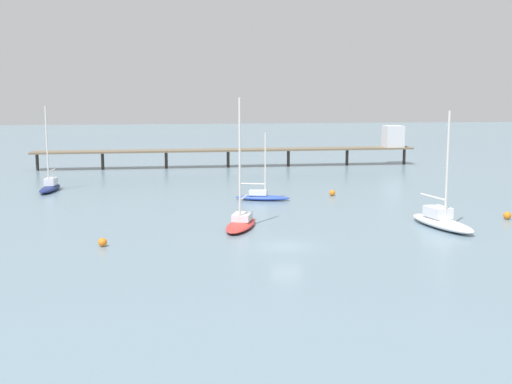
{
  "coord_description": "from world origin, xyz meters",
  "views": [
    {
      "loc": [
        -9.27,
        -53.71,
        12.94
      ],
      "look_at": [
        0.0,
        20.2,
        1.5
      ],
      "focal_mm": 47.13,
      "sensor_mm": 36.0,
      "label": 1
    }
  ],
  "objects_px": {
    "sailboat_blue": "(262,196)",
    "mooring_buoy_outer": "(332,193)",
    "sailboat_white": "(441,220)",
    "sailboat_navy": "(50,186)",
    "mooring_buoy_mid": "(103,242)",
    "sailboat_red": "(241,221)",
    "pier": "(282,146)",
    "mooring_buoy_near": "(507,215)"
  },
  "relations": [
    {
      "from": "sailboat_white",
      "to": "sailboat_navy",
      "type": "distance_m",
      "value": 49.38
    },
    {
      "from": "mooring_buoy_mid",
      "to": "sailboat_red",
      "type": "bearing_deg",
      "value": 27.11
    },
    {
      "from": "mooring_buoy_near",
      "to": "sailboat_blue",
      "type": "bearing_deg",
      "value": 147.55
    },
    {
      "from": "sailboat_navy",
      "to": "mooring_buoy_outer",
      "type": "height_order",
      "value": "sailboat_navy"
    },
    {
      "from": "pier",
      "to": "mooring_buoy_mid",
      "type": "bearing_deg",
      "value": -113.48
    },
    {
      "from": "sailboat_white",
      "to": "sailboat_navy",
      "type": "height_order",
      "value": "sailboat_white"
    },
    {
      "from": "sailboat_red",
      "to": "sailboat_navy",
      "type": "height_order",
      "value": "sailboat_red"
    },
    {
      "from": "mooring_buoy_mid",
      "to": "pier",
      "type": "bearing_deg",
      "value": 66.52
    },
    {
      "from": "sailboat_red",
      "to": "mooring_buoy_outer",
      "type": "bearing_deg",
      "value": 53.38
    },
    {
      "from": "sailboat_red",
      "to": "mooring_buoy_mid",
      "type": "xyz_separation_m",
      "value": [
        -12.2,
        -6.25,
        -0.29
      ]
    },
    {
      "from": "sailboat_white",
      "to": "mooring_buoy_outer",
      "type": "bearing_deg",
      "value": 105.98
    },
    {
      "from": "pier",
      "to": "sailboat_white",
      "type": "height_order",
      "value": "sailboat_white"
    },
    {
      "from": "sailboat_blue",
      "to": "mooring_buoy_outer",
      "type": "distance_m",
      "value": 9.29
    },
    {
      "from": "mooring_buoy_mid",
      "to": "mooring_buoy_outer",
      "type": "bearing_deg",
      "value": 43.3
    },
    {
      "from": "mooring_buoy_outer",
      "to": "sailboat_blue",
      "type": "bearing_deg",
      "value": -166.02
    },
    {
      "from": "sailboat_blue",
      "to": "mooring_buoy_outer",
      "type": "bearing_deg",
      "value": 13.98
    },
    {
      "from": "pier",
      "to": "mooring_buoy_outer",
      "type": "xyz_separation_m",
      "value": [
        0.88,
        -32.29,
        -3.08
      ]
    },
    {
      "from": "mooring_buoy_mid",
      "to": "mooring_buoy_near",
      "type": "relative_size",
      "value": 0.94
    },
    {
      "from": "sailboat_navy",
      "to": "mooring_buoy_mid",
      "type": "height_order",
      "value": "sailboat_navy"
    },
    {
      "from": "sailboat_blue",
      "to": "mooring_buoy_mid",
      "type": "bearing_deg",
      "value": -126.99
    },
    {
      "from": "sailboat_red",
      "to": "sailboat_blue",
      "type": "distance_m",
      "value": 15.83
    },
    {
      "from": "sailboat_red",
      "to": "sailboat_white",
      "type": "xyz_separation_m",
      "value": [
        18.75,
        -2.37,
        0.08
      ]
    },
    {
      "from": "pier",
      "to": "mooring_buoy_mid",
      "type": "height_order",
      "value": "pier"
    },
    {
      "from": "sailboat_red",
      "to": "mooring_buoy_near",
      "type": "bearing_deg",
      "value": 1.55
    },
    {
      "from": "mooring_buoy_outer",
      "to": "sailboat_red",
      "type": "bearing_deg",
      "value": -126.62
    },
    {
      "from": "sailboat_navy",
      "to": "mooring_buoy_near",
      "type": "xyz_separation_m",
      "value": [
        48.87,
        -24.93,
        -0.34
      ]
    },
    {
      "from": "sailboat_white",
      "to": "sailboat_navy",
      "type": "xyz_separation_m",
      "value": [
        -40.66,
        28.03,
        -0.0
      ]
    },
    {
      "from": "sailboat_red",
      "to": "mooring_buoy_mid",
      "type": "height_order",
      "value": "sailboat_red"
    },
    {
      "from": "sailboat_blue",
      "to": "sailboat_navy",
      "type": "bearing_deg",
      "value": 158.24
    },
    {
      "from": "mooring_buoy_near",
      "to": "mooring_buoy_outer",
      "type": "distance_m",
      "value": 21.83
    },
    {
      "from": "sailboat_navy",
      "to": "mooring_buoy_mid",
      "type": "relative_size",
      "value": 14.79
    },
    {
      "from": "pier",
      "to": "sailboat_red",
      "type": "relative_size",
      "value": 5.23
    },
    {
      "from": "sailboat_white",
      "to": "mooring_buoy_outer",
      "type": "distance_m",
      "value": 20.72
    },
    {
      "from": "mooring_buoy_outer",
      "to": "sailboat_navy",
      "type": "bearing_deg",
      "value": 166.93
    },
    {
      "from": "sailboat_navy",
      "to": "mooring_buoy_outer",
      "type": "distance_m",
      "value": 35.88
    },
    {
      "from": "mooring_buoy_near",
      "to": "mooring_buoy_outer",
      "type": "relative_size",
      "value": 1.06
    },
    {
      "from": "pier",
      "to": "mooring_buoy_near",
      "type": "distance_m",
      "value": 51.37
    },
    {
      "from": "sailboat_red",
      "to": "sailboat_navy",
      "type": "xyz_separation_m",
      "value": [
        -21.91,
        25.66,
        0.08
      ]
    },
    {
      "from": "sailboat_red",
      "to": "mooring_buoy_near",
      "type": "height_order",
      "value": "sailboat_red"
    },
    {
      "from": "sailboat_blue",
      "to": "mooring_buoy_mid",
      "type": "distance_m",
      "value": 26.98
    },
    {
      "from": "sailboat_navy",
      "to": "mooring_buoy_near",
      "type": "distance_m",
      "value": 54.86
    },
    {
      "from": "sailboat_blue",
      "to": "mooring_buoy_mid",
      "type": "relative_size",
      "value": 10.84
    }
  ]
}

